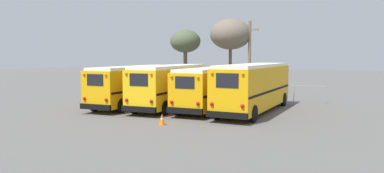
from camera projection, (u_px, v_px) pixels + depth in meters
name	position (u px, v px, depth m)	size (l,w,h in m)	color
ground_plane	(189.00, 109.00, 27.39)	(160.00, 160.00, 0.00)	#5B5956
school_bus_0	(136.00, 84.00, 29.31)	(2.77, 10.30, 3.11)	#E5A00C
school_bus_1	(170.00, 85.00, 27.97)	(2.92, 9.55, 3.21)	yellow
school_bus_2	(215.00, 86.00, 27.65)	(2.67, 10.61, 3.05)	#E5A00C
school_bus_3	(254.00, 86.00, 26.01)	(2.75, 10.81, 3.35)	#E5A00C
utility_pole	(249.00, 57.00, 37.17)	(1.80, 0.30, 7.35)	#75604C
bare_tree_0	(230.00, 34.00, 37.97)	(4.18, 4.18, 7.66)	brown
bare_tree_1	(185.00, 42.00, 39.46)	(3.22, 3.22, 6.65)	brown
fence_line	(225.00, 88.00, 34.25)	(17.39, 0.06, 1.42)	#939399
traffic_cone	(162.00, 119.00, 21.15)	(0.36, 0.36, 0.66)	orange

